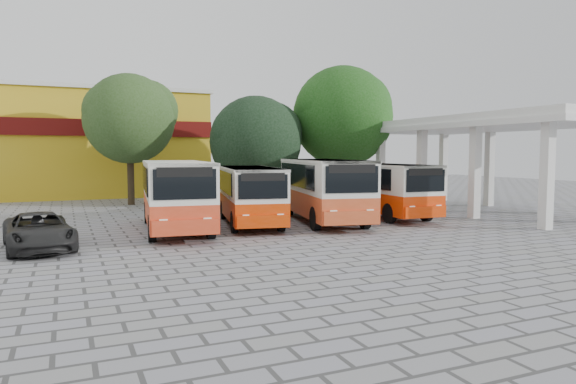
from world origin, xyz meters
name	(u,v)px	position (x,y,z in m)	size (l,w,h in m)	color
ground	(363,232)	(0.00, 0.00, 0.00)	(90.00, 90.00, 0.00)	gray
terminal_shelter	(484,126)	(10.50, 4.00, 4.91)	(6.80, 15.80, 5.40)	silver
shophouse_block	(73,143)	(-11.00, 25.99, 4.16)	(20.40, 10.40, 8.30)	gold
bus_far_left	(176,191)	(-7.21, 3.74, 1.74)	(3.46, 8.59, 3.01)	red
bus_centre_left	(250,192)	(-3.66, 4.16, 1.57)	(3.65, 7.85, 2.71)	#D23300
bus_centre_right	(323,186)	(0.00, 3.68, 1.77)	(4.19, 8.86, 3.05)	#D44C21
bus_far_right	(382,186)	(3.81, 4.31, 1.62)	(2.76, 7.88, 2.80)	#E53100
tree_left	(130,116)	(-7.62, 16.12, 5.77)	(6.09, 5.80, 8.49)	#362A1A
tree_middle	(257,139)	(-0.14, 12.83, 4.30)	(6.23, 5.93, 7.07)	#3C2914
tree_right	(343,113)	(6.12, 12.54, 6.11)	(7.23, 6.89, 9.33)	#2F2414
parked_car	(39,231)	(-12.51, 1.16, 0.64)	(2.13, 4.63, 1.29)	black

